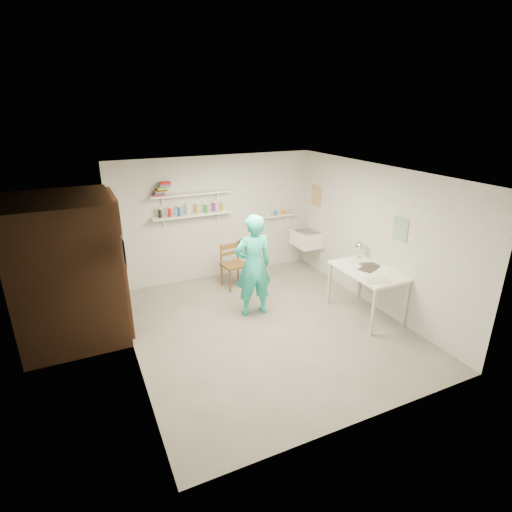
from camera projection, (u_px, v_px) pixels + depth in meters
name	position (u px, v px, depth m)	size (l,w,h in m)	color
floor	(267.00, 327.00, 6.31)	(4.00, 4.50, 0.02)	slate
ceiling	(268.00, 173.00, 5.44)	(4.00, 4.50, 0.02)	silver
wall_back	(216.00, 218.00, 7.79)	(4.00, 0.02, 2.40)	silver
wall_front	(369.00, 329.00, 3.96)	(4.00, 0.02, 2.40)	silver
wall_left	(126.00, 279.00, 5.08)	(0.02, 4.50, 2.40)	silver
wall_right	(375.00, 237.00, 6.66)	(0.02, 4.50, 2.40)	silver
doorway_recess	(119.00, 265.00, 6.05)	(0.02, 0.90, 2.00)	black
corridor_box	(68.00, 270.00, 5.76)	(1.40, 1.50, 2.10)	brown
door_lintel	(112.00, 197.00, 5.68)	(0.06, 1.05, 0.10)	brown
door_jamb_near	(125.00, 277.00, 5.64)	(0.06, 0.10, 2.00)	brown
door_jamb_far	(117.00, 254.00, 6.48)	(0.06, 0.10, 2.00)	brown
shelf_lower	(193.00, 215.00, 7.43)	(1.50, 0.22, 0.03)	white
shelf_upper	(191.00, 194.00, 7.28)	(1.50, 0.22, 0.03)	white
ledge_shelf	(279.00, 215.00, 8.27)	(0.70, 0.14, 0.03)	white
poster_left	(124.00, 252.00, 5.01)	(0.01, 0.28, 0.36)	#334C7F
poster_right_a	(316.00, 196.00, 8.05)	(0.01, 0.34, 0.42)	#995933
poster_right_b	(400.00, 229.00, 6.08)	(0.01, 0.30, 0.38)	#3F724C
belfast_sink	(307.00, 239.00, 8.18)	(0.48, 0.60, 0.30)	white
man	(253.00, 266.00, 6.40)	(0.62, 0.41, 1.71)	#26C2AB
wall_clock	(247.00, 245.00, 6.48)	(0.31, 0.31, 0.04)	#C9AC89
wooden_chair	(234.00, 265.00, 7.51)	(0.42, 0.40, 0.90)	brown
work_table	(366.00, 292.00, 6.52)	(0.72, 1.21, 0.80)	white
desk_lamp	(360.00, 246.00, 6.78)	(0.15, 0.15, 0.15)	silver
spray_cans	(192.00, 210.00, 7.39)	(1.29, 0.06, 0.17)	black
book_stack	(162.00, 189.00, 7.03)	(0.32, 0.14, 0.22)	red
ledge_pots	(279.00, 213.00, 8.25)	(0.48, 0.07, 0.09)	silver
papers	(368.00, 269.00, 6.37)	(0.30, 0.22, 0.02)	silver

